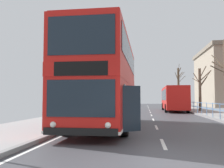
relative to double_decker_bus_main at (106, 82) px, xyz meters
The scene contains 6 objects.
ground 7.57m from the double_decker_bus_main, 74.31° to the right, with size 15.80×140.00×0.20m.
double_decker_bus_main is the anchor object (origin of this frame).
background_bus_far_lane 19.09m from the double_decker_bus_main, 72.87° to the left, with size 2.76×10.80×2.92m.
pedestrian_railing_far_kerb 11.64m from the double_decker_bus_main, 51.95° to the left, with size 0.05×33.98×1.08m.
bare_tree_far_00 32.39m from the double_decker_bus_main, 75.66° to the left, with size 1.82×3.18×7.37m.
bare_tree_far_01 18.32m from the double_decker_bus_main, 62.66° to the left, with size 2.00×1.71×5.25m.
Camera 1 is at (-0.60, -5.80, 1.51)m, focal length 38.96 mm.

